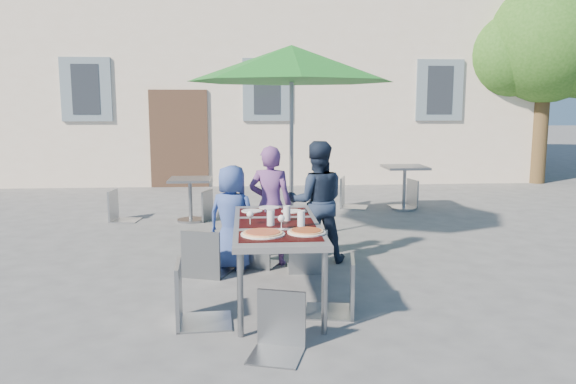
{
  "coord_description": "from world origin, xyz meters",
  "views": [
    {
      "loc": [
        -0.51,
        -5.41,
        1.85
      ],
      "look_at": [
        -0.04,
        0.68,
        0.91
      ],
      "focal_mm": 35.0,
      "sensor_mm": 36.0,
      "label": 1
    }
  ],
  "objects": [
    {
      "name": "cafe_table_1",
      "position": [
        2.32,
        4.31,
        0.55
      ],
      "size": [
        0.73,
        0.73,
        0.79
      ],
      "color": "#9FA2A6",
      "rests_on": "ground"
    },
    {
      "name": "chair_4",
      "position": [
        0.33,
        -0.63,
        0.56
      ],
      "size": [
        0.49,
        0.49,
        0.96
      ],
      "color": "gray",
      "rests_on": "ground"
    },
    {
      "name": "ground",
      "position": [
        0.0,
        0.0,
        0.0
      ],
      "size": [
        90.0,
        90.0,
        0.0
      ],
      "primitive_type": "plane",
      "color": "#4C4C4E",
      "rests_on": "ground"
    },
    {
      "name": "bg_chair_r_0",
      "position": [
        -1.22,
        3.63,
        0.55
      ],
      "size": [
        0.53,
        0.53,
        0.94
      ],
      "color": "gray",
      "rests_on": "ground"
    },
    {
      "name": "bg_chair_l_1",
      "position": [
        1.37,
        4.61,
        0.62
      ],
      "size": [
        0.59,
        0.58,
        1.05
      ],
      "color": "#939A9E",
      "rests_on": "ground"
    },
    {
      "name": "pizza_near_right",
      "position": [
        0.01,
        -0.68,
        0.77
      ],
      "size": [
        0.33,
        0.33,
        0.03
      ],
      "color": "white",
      "rests_on": "dining_table"
    },
    {
      "name": "dining_table",
      "position": [
        -0.22,
        -0.22,
        0.7
      ],
      "size": [
        0.8,
        1.85,
        0.76
      ],
      "color": "#434448",
      "rests_on": "ground"
    },
    {
      "name": "building",
      "position": [
        -0.0,
        11.5,
        4.85
      ],
      "size": [
        13.6,
        8.2,
        11.1
      ],
      "color": "beige",
      "rests_on": "ground"
    },
    {
      "name": "child_0",
      "position": [
        -0.67,
        0.85,
        0.6
      ],
      "size": [
        0.68,
        0.58,
        1.19
      ],
      "primitive_type": "imported",
      "rotation": [
        0.0,
        0.0,
        2.74
      ],
      "color": "#354C92",
      "rests_on": "ground"
    },
    {
      "name": "chair_1",
      "position": [
        -0.39,
        0.89,
        0.53
      ],
      "size": [
        0.53,
        0.53,
        0.9
      ],
      "color": "gray",
      "rests_on": "ground"
    },
    {
      "name": "chair_5",
      "position": [
        -0.28,
        -1.39,
        0.5
      ],
      "size": [
        0.48,
        0.48,
        0.86
      ],
      "color": "gray",
      "rests_on": "ground"
    },
    {
      "name": "cafe_table_0",
      "position": [
        -1.39,
        3.55,
        0.46
      ],
      "size": [
        0.65,
        0.65,
        0.7
      ],
      "color": "#9FA2A6",
      "rests_on": "ground"
    },
    {
      "name": "chair_3",
      "position": [
        -0.98,
        -0.78,
        0.61
      ],
      "size": [
        0.48,
        0.48,
        1.03
      ],
      "color": "gray",
      "rests_on": "ground"
    },
    {
      "name": "place_settings",
      "position": [
        -0.24,
        0.41,
        0.76
      ],
      "size": [
        0.67,
        0.45,
        0.01
      ],
      "color": "white",
      "rests_on": "dining_table"
    },
    {
      "name": "bg_chair_r_1",
      "position": [
        2.47,
        4.59,
        0.56
      ],
      "size": [
        0.5,
        0.49,
        0.95
      ],
      "color": "gray",
      "rests_on": "ground"
    },
    {
      "name": "chair_2",
      "position": [
        0.17,
        0.65,
        0.56
      ],
      "size": [
        0.43,
        0.44,
        0.96
      ],
      "color": "#93999E",
      "rests_on": "ground"
    },
    {
      "name": "child_2",
      "position": [
        0.33,
        1.1,
        0.72
      ],
      "size": [
        0.71,
        0.41,
        1.44
      ],
      "primitive_type": "imported",
      "rotation": [
        0.0,
        0.0,
        3.13
      ],
      "color": "#1B263C",
      "rests_on": "ground"
    },
    {
      "name": "bg_chair_l_0",
      "position": [
        -2.55,
        3.69,
        0.56
      ],
      "size": [
        0.48,
        0.47,
        0.95
      ],
      "color": "#91959C",
      "rests_on": "ground"
    },
    {
      "name": "chair_0",
      "position": [
        -0.97,
        0.57,
        0.59
      ],
      "size": [
        0.56,
        0.57,
        1.0
      ],
      "color": "gray",
      "rests_on": "ground"
    },
    {
      "name": "pizza_near_left",
      "position": [
        -0.37,
        -0.72,
        0.77
      ],
      "size": [
        0.38,
        0.38,
        0.03
      ],
      "color": "white",
      "rests_on": "dining_table"
    },
    {
      "name": "patio_umbrella",
      "position": [
        0.12,
        2.2,
        2.38
      ],
      "size": [
        2.79,
        2.79,
        2.64
      ],
      "color": "#9FA2A6",
      "rests_on": "ground"
    },
    {
      "name": "tree",
      "position": [
        6.55,
        7.54,
        3.25
      ],
      "size": [
        3.6,
        3.0,
        4.7
      ],
      "color": "#4F3C22",
      "rests_on": "ground"
    },
    {
      "name": "child_1",
      "position": [
        -0.22,
        1.02,
        0.7
      ],
      "size": [
        0.57,
        0.45,
        1.4
      ],
      "primitive_type": "imported",
      "rotation": [
        0.0,
        0.0,
        2.9
      ],
      "color": "#623975",
      "rests_on": "ground"
    },
    {
      "name": "glassware",
      "position": [
        -0.18,
        -0.32,
        0.83
      ],
      "size": [
        0.53,
        0.42,
        0.15
      ],
      "color": "silver",
      "rests_on": "dining_table"
    }
  ]
}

